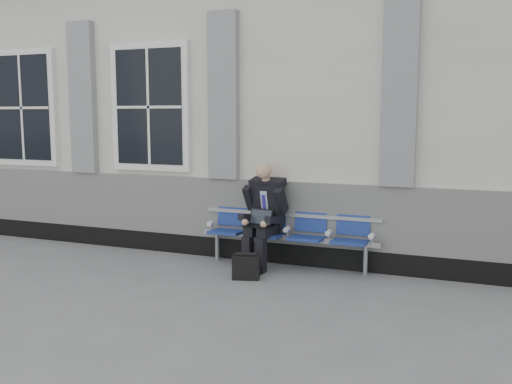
% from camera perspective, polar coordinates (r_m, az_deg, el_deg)
% --- Properties ---
extents(ground, '(70.00, 70.00, 0.00)m').
position_cam_1_polar(ground, '(8.30, -17.64, -7.54)').
color(ground, slate).
rests_on(ground, ground).
extents(station_building, '(14.40, 4.40, 4.49)m').
position_cam_1_polar(station_building, '(10.92, -6.45, 8.14)').
color(station_building, silver).
rests_on(station_building, ground).
extents(bench, '(2.60, 0.47, 0.91)m').
position_cam_1_polar(bench, '(8.03, 3.25, -3.64)').
color(bench, '#9EA0A3').
rests_on(bench, ground).
extents(businessman, '(0.62, 0.83, 1.47)m').
position_cam_1_polar(businessman, '(7.97, 0.82, -1.99)').
color(businessman, black).
rests_on(businessman, ground).
extents(briefcase, '(0.38, 0.24, 0.36)m').
position_cam_1_polar(briefcase, '(7.49, -1.01, -7.50)').
color(briefcase, black).
rests_on(briefcase, ground).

